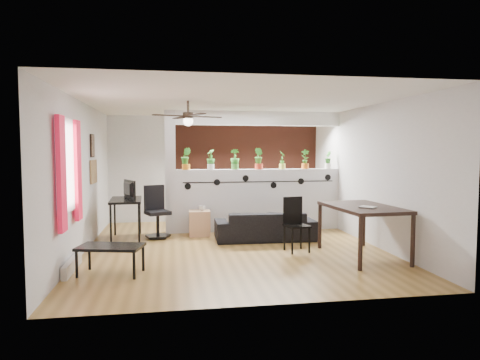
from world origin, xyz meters
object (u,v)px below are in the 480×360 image
object	(u,v)px
office_chair	(157,215)
folding_chair	(295,219)
potted_plant_5	(305,158)
potted_plant_4	(282,159)
potted_plant_3	(259,158)
potted_plant_2	(235,159)
cup	(202,208)
coffee_table	(111,249)
computer_desk	(126,203)
ceiling_fan	(188,118)
sofa	(265,226)
potted_plant_0	(186,158)
potted_plant_1	(211,159)
dining_table	(363,211)
cube_shelf	(200,223)
potted_plant_6	(328,159)

from	to	relation	value
office_chair	folding_chair	size ratio (longest dim) A/B	1.10
potted_plant_5	potted_plant_4	bearing A→B (deg)	180.00
office_chair	potted_plant_3	bearing A→B (deg)	11.78
potted_plant_2	cup	world-z (taller)	potted_plant_2
office_chair	coffee_table	distance (m)	2.56
computer_desk	ceiling_fan	bearing A→B (deg)	-46.39
potted_plant_3	sofa	xyz separation A→B (m)	(-0.08, -1.00, -1.33)
potted_plant_0	folding_chair	world-z (taller)	potted_plant_0
ceiling_fan	potted_plant_5	bearing A→B (deg)	34.15
potted_plant_4	office_chair	size ratio (longest dim) A/B	0.38
potted_plant_1	potted_plant_2	distance (m)	0.53
potted_plant_3	potted_plant_1	bearing A→B (deg)	180.00
potted_plant_0	potted_plant_1	bearing A→B (deg)	-0.00
potted_plant_3	dining_table	world-z (taller)	potted_plant_3
folding_chair	coffee_table	size ratio (longest dim) A/B	0.96
potted_plant_1	potted_plant_4	distance (m)	1.58
cup	office_chair	bearing A→B (deg)	-176.24
potted_plant_2	potted_plant_3	size ratio (longest dim) A/B	0.94
sofa	computer_desk	world-z (taller)	computer_desk
potted_plant_0	coffee_table	size ratio (longest dim) A/B	0.48
potted_plant_4	ceiling_fan	bearing A→B (deg)	-139.76
ceiling_fan	potted_plant_4	world-z (taller)	ceiling_fan
cube_shelf	cup	distance (m)	0.32
potted_plant_0	coffee_table	distance (m)	3.41
potted_plant_0	potted_plant_5	bearing A→B (deg)	-0.00
potted_plant_0	potted_plant_4	xyz separation A→B (m)	(2.11, -0.00, -0.04)
potted_plant_3	ceiling_fan	bearing A→B (deg)	-131.63
sofa	cube_shelf	world-z (taller)	sofa
potted_plant_1	potted_plant_2	bearing A→B (deg)	0.00
potted_plant_1	potted_plant_4	bearing A→B (deg)	0.00
cup	office_chair	size ratio (longest dim) A/B	0.13
cube_shelf	potted_plant_2	bearing A→B (deg)	28.22
cup	dining_table	xyz separation A→B (m)	(2.49, -2.18, 0.18)
potted_plant_3	potted_plant_5	world-z (taller)	potted_plant_3
potted_plant_5	folding_chair	xyz separation A→B (m)	(-0.82, -1.97, -1.02)
ceiling_fan	potted_plant_5	distance (m)	3.29
potted_plant_0	computer_desk	distance (m)	1.58
cube_shelf	office_chair	bearing A→B (deg)	-174.22
ceiling_fan	computer_desk	size ratio (longest dim) A/B	1.04
potted_plant_3	sofa	bearing A→B (deg)	-94.61
cup	folding_chair	size ratio (longest dim) A/B	0.14
sofa	potted_plant_6	bearing A→B (deg)	-147.25
potted_plant_5	dining_table	size ratio (longest dim) A/B	0.27
potted_plant_2	potted_plant_1	bearing A→B (deg)	180.00
potted_plant_5	cube_shelf	distance (m)	2.75
potted_plant_5	potted_plant_1	bearing A→B (deg)	180.00
potted_plant_0	office_chair	bearing A→B (deg)	-143.26
ceiling_fan	potted_plant_2	distance (m)	2.22
potted_plant_3	computer_desk	world-z (taller)	potted_plant_3
sofa	potted_plant_5	bearing A→B (deg)	-136.90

